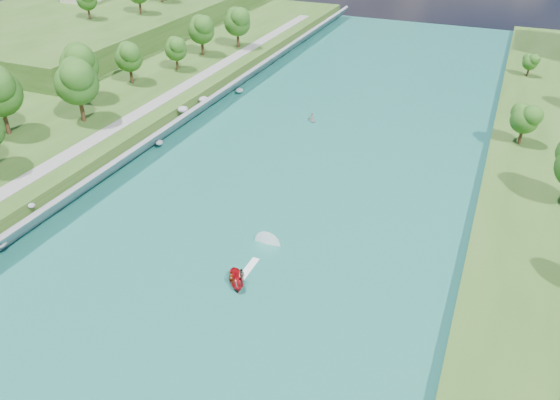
% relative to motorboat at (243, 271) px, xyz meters
% --- Properties ---
extents(ground, '(260.00, 260.00, 0.00)m').
position_rel_motorboat_xyz_m(ground, '(-3.63, -3.19, -0.71)').
color(ground, '#2D5119').
rests_on(ground, ground).
extents(river_water, '(55.00, 240.00, 0.10)m').
position_rel_motorboat_xyz_m(river_water, '(-3.63, 16.81, -0.66)').
color(river_water, '#175753').
rests_on(river_water, ground).
extents(berm_west, '(45.00, 240.00, 3.50)m').
position_rel_motorboat_xyz_m(berm_west, '(-53.63, 16.81, 1.04)').
color(berm_west, '#2D5119').
rests_on(berm_west, ground).
extents(ridge_west, '(60.00, 120.00, 9.00)m').
position_rel_motorboat_xyz_m(ridge_west, '(-86.13, 91.81, 3.79)').
color(ridge_west, '#2D5119').
rests_on(ridge_west, ground).
extents(riprap_bank, '(4.45, 236.00, 4.43)m').
position_rel_motorboat_xyz_m(riprap_bank, '(-29.48, 16.21, 1.10)').
color(riprap_bank, slate).
rests_on(riprap_bank, ground).
extents(riverside_path, '(3.00, 200.00, 0.10)m').
position_rel_motorboat_xyz_m(riverside_path, '(-36.13, 16.81, 2.84)').
color(riverside_path, gray).
rests_on(riverside_path, berm_west).
extents(motorboat, '(3.60, 18.73, 2.03)m').
position_rel_motorboat_xyz_m(motorboat, '(0.00, 0.00, 0.00)').
color(motorboat, '#A90D14').
rests_on(motorboat, river_water).
extents(raft, '(3.02, 3.14, 1.49)m').
position_rel_motorboat_xyz_m(raft, '(-8.61, 47.44, -0.28)').
color(raft, '#94979C').
rests_on(raft, river_water).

